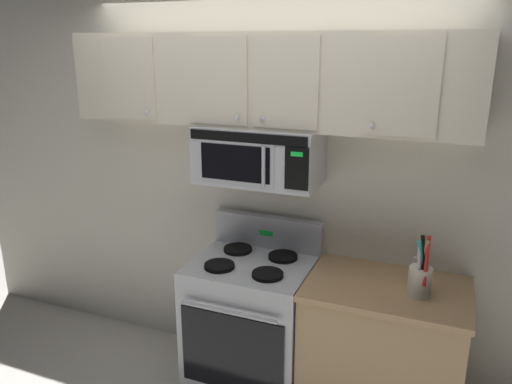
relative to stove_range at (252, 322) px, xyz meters
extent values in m
cube|color=silver|center=(0.00, 0.37, 0.88)|extent=(5.20, 0.10, 2.70)
cube|color=#B7BABF|center=(0.00, 0.00, -0.02)|extent=(0.76, 0.64, 0.90)
cube|color=black|center=(0.00, -0.33, -0.03)|extent=(0.67, 0.01, 0.52)
cylinder|color=#B7BABF|center=(0.00, -0.36, 0.27)|extent=(0.61, 0.03, 0.03)
cube|color=#B7BABF|center=(0.00, 0.28, 0.54)|extent=(0.76, 0.07, 0.22)
cube|color=#19D83F|center=(0.00, 0.24, 0.54)|extent=(0.10, 0.00, 0.04)
cylinder|color=black|center=(-0.16, -0.14, 0.44)|extent=(0.19, 0.19, 0.02)
cylinder|color=black|center=(0.16, -0.14, 0.44)|extent=(0.19, 0.19, 0.02)
cylinder|color=black|center=(-0.16, 0.14, 0.44)|extent=(0.19, 0.19, 0.02)
cylinder|color=black|center=(0.16, 0.14, 0.44)|extent=(0.19, 0.19, 0.02)
cube|color=#B7BABF|center=(0.00, 0.12, 1.11)|extent=(0.76, 0.39, 0.35)
cube|color=black|center=(0.00, -0.08, 1.25)|extent=(0.73, 0.01, 0.06)
cube|color=#B7BABF|center=(-0.07, -0.08, 1.09)|extent=(0.49, 0.01, 0.25)
cube|color=black|center=(-0.08, -0.08, 1.09)|extent=(0.44, 0.01, 0.22)
cube|color=black|center=(0.30, -0.08, 1.09)|extent=(0.14, 0.01, 0.25)
cube|color=#19D83F|center=(0.30, -0.08, 1.18)|extent=(0.07, 0.00, 0.03)
cylinder|color=#B7BABF|center=(0.11, -0.10, 1.09)|extent=(0.02, 0.02, 0.23)
cube|color=beige|center=(0.00, 0.15, 1.56)|extent=(2.50, 0.33, 0.55)
cube|color=beige|center=(-0.83, -0.02, 1.56)|extent=(0.38, 0.01, 0.51)
sphere|color=#B7BABF|center=(-0.70, -0.03, 1.35)|extent=(0.03, 0.03, 0.03)
cube|color=beige|center=(-0.21, -0.02, 1.56)|extent=(0.38, 0.01, 0.51)
sphere|color=#B7BABF|center=(-0.08, -0.03, 1.35)|extent=(0.03, 0.03, 0.03)
cube|color=beige|center=(0.21, -0.02, 1.56)|extent=(0.38, 0.01, 0.51)
sphere|color=#B7BABF|center=(0.08, -0.03, 1.35)|extent=(0.03, 0.03, 0.03)
cube|color=beige|center=(0.83, -0.02, 1.56)|extent=(0.38, 0.01, 0.51)
sphere|color=#B7BABF|center=(0.70, -0.03, 1.35)|extent=(0.03, 0.03, 0.03)
cube|color=tan|center=(0.84, 0.01, -0.04)|extent=(0.90, 0.62, 0.86)
cube|color=tan|center=(0.84, 0.01, 0.41)|extent=(0.93, 0.65, 0.03)
cylinder|color=beige|center=(1.02, -0.05, 0.52)|extent=(0.13, 0.13, 0.17)
cylinder|color=red|center=(1.04, -0.08, 0.66)|extent=(0.02, 0.10, 0.27)
cylinder|color=black|center=(1.03, -0.05, 0.63)|extent=(0.06, 0.03, 0.22)
cylinder|color=olive|center=(1.02, -0.05, 0.65)|extent=(0.03, 0.05, 0.26)
cylinder|color=#BCBCC1|center=(1.00, -0.08, 0.64)|extent=(0.04, 0.06, 0.24)
cylinder|color=silver|center=(1.04, -0.03, 0.64)|extent=(0.07, 0.05, 0.23)
cylinder|color=#A87A47|center=(1.01, -0.05, 0.64)|extent=(0.07, 0.03, 0.24)
cylinder|color=black|center=(1.02, -0.06, 0.65)|extent=(0.05, 0.06, 0.26)
cylinder|color=teal|center=(1.02, -0.07, 0.64)|extent=(0.06, 0.02, 0.24)
cylinder|color=white|center=(0.98, 0.23, 0.48)|extent=(0.04, 0.04, 0.09)
cylinder|color=#B7BABF|center=(0.98, 0.23, 0.53)|extent=(0.04, 0.04, 0.02)
camera|label=1|loc=(1.11, -2.67, 1.77)|focal=34.83mm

